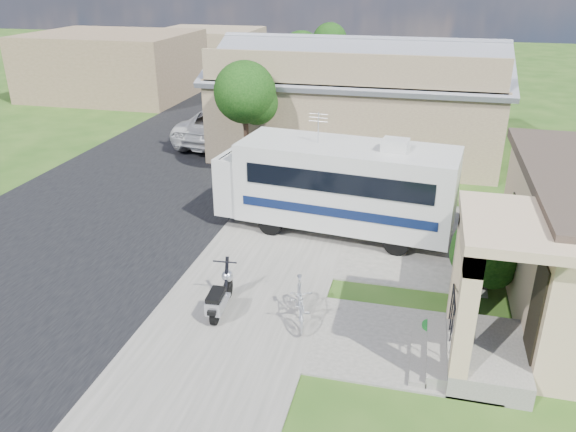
% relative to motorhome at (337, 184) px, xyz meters
% --- Properties ---
extents(ground, '(120.00, 120.00, 0.00)m').
position_rel_motorhome_xyz_m(ground, '(-0.56, -4.59, -1.61)').
color(ground, '#214412').
extents(street_slab, '(9.00, 80.00, 0.02)m').
position_rel_motorhome_xyz_m(street_slab, '(-8.06, 5.41, -1.60)').
color(street_slab, black).
rests_on(street_slab, ground).
extents(sidewalk_slab, '(4.00, 80.00, 0.06)m').
position_rel_motorhome_xyz_m(sidewalk_slab, '(-1.56, 5.41, -1.58)').
color(sidewalk_slab, '#5C5B53').
rests_on(sidewalk_slab, ground).
extents(driveway_slab, '(7.00, 6.00, 0.05)m').
position_rel_motorhome_xyz_m(driveway_slab, '(0.94, -0.09, -1.59)').
color(driveway_slab, '#5C5B53').
rests_on(driveway_slab, ground).
extents(walk_slab, '(4.00, 3.00, 0.05)m').
position_rel_motorhome_xyz_m(walk_slab, '(2.44, -5.59, -1.59)').
color(walk_slab, '#5C5B53').
rests_on(walk_slab, ground).
extents(warehouse, '(12.50, 8.40, 5.04)m').
position_rel_motorhome_xyz_m(warehouse, '(-0.56, 9.38, 0.38)').
color(warehouse, '#765D4A').
rests_on(warehouse, ground).
extents(distant_bldg_far, '(10.00, 8.00, 4.00)m').
position_rel_motorhome_xyz_m(distant_bldg_far, '(-17.56, 17.41, 0.39)').
color(distant_bldg_far, brown).
rests_on(distant_bldg_far, ground).
extents(distant_bldg_near, '(8.00, 7.00, 3.20)m').
position_rel_motorhome_xyz_m(distant_bldg_near, '(-15.56, 29.41, -0.01)').
color(distant_bldg_near, '#765D4A').
rests_on(distant_bldg_near, ground).
extents(street_tree_a, '(2.44, 2.40, 4.58)m').
position_rel_motorhome_xyz_m(street_tree_a, '(-4.26, 4.46, 1.64)').
color(street_tree_a, black).
rests_on(street_tree_a, ground).
extents(street_tree_b, '(2.44, 2.40, 4.73)m').
position_rel_motorhome_xyz_m(street_tree_b, '(-4.26, 14.46, 1.78)').
color(street_tree_b, black).
rests_on(street_tree_b, ground).
extents(street_tree_c, '(2.44, 2.40, 4.42)m').
position_rel_motorhome_xyz_m(street_tree_c, '(-4.26, 23.46, 1.49)').
color(street_tree_c, black).
rests_on(street_tree_c, ground).
extents(motorhome, '(7.53, 3.10, 3.75)m').
position_rel_motorhome_xyz_m(motorhome, '(0.00, 0.00, 0.00)').
color(motorhome, '#BABBB6').
rests_on(motorhome, ground).
extents(shrub, '(1.98, 1.89, 2.43)m').
position_rel_motorhome_xyz_m(shrub, '(4.34, -2.60, -0.37)').
color(shrub, black).
rests_on(shrub, ground).
extents(scooter, '(0.60, 1.71, 1.13)m').
position_rel_motorhome_xyz_m(scooter, '(-1.94, -5.38, -1.11)').
color(scooter, black).
rests_on(scooter, ground).
extents(bicycle, '(0.94, 1.81, 1.04)m').
position_rel_motorhome_xyz_m(bicycle, '(-0.00, -5.25, -1.09)').
color(bicycle, '#B7B8C0').
rests_on(bicycle, ground).
extents(pickup_truck, '(3.86, 6.85, 1.81)m').
position_rel_motorhome_xyz_m(pickup_truck, '(-6.69, 8.94, -0.71)').
color(pickup_truck, silver).
rests_on(pickup_truck, ground).
extents(van, '(3.22, 6.47, 1.80)m').
position_rel_motorhome_xyz_m(van, '(-6.79, 15.21, -0.71)').
color(van, silver).
rests_on(van, ground).
extents(garden_hose, '(0.46, 0.46, 0.21)m').
position_rel_motorhome_xyz_m(garden_hose, '(3.04, -4.95, -1.51)').
color(garden_hose, '#146720').
rests_on(garden_hose, ground).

